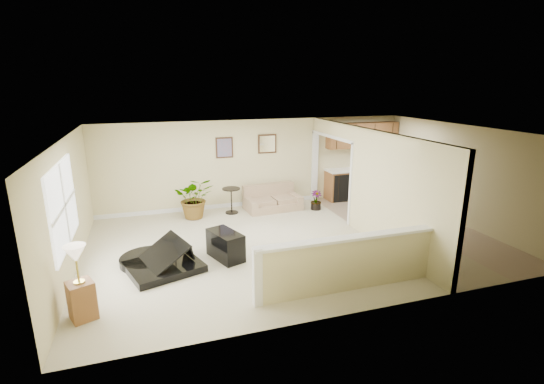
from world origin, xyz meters
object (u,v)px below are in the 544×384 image
object	(u,v)px
piano_bench	(225,245)
small_plant	(316,202)
loveseat	(272,197)
accent_table	(231,197)
lamp_stand	(80,288)
piano	(160,243)
palm_plant	(195,198)

from	to	relation	value
piano_bench	small_plant	xyz separation A→B (m)	(3.09, 2.40, -0.05)
piano_bench	loveseat	world-z (taller)	loveseat
piano_bench	accent_table	size ratio (longest dim) A/B	1.20
accent_table	lamp_stand	world-z (taller)	lamp_stand
piano_bench	lamp_stand	bearing A→B (deg)	-149.98
loveseat	piano_bench	bearing A→B (deg)	-128.45
piano	lamp_stand	size ratio (longest dim) A/B	1.50
piano_bench	accent_table	xyz separation A→B (m)	(0.74, 2.82, 0.17)
accent_table	small_plant	world-z (taller)	accent_table
piano	loveseat	world-z (taller)	piano
palm_plant	lamp_stand	world-z (taller)	lamp_stand
piano_bench	loveseat	xyz separation A→B (m)	(1.93, 2.85, 0.05)
small_plant	lamp_stand	size ratio (longest dim) A/B	0.46
piano	accent_table	size ratio (longest dim) A/B	2.53
piano_bench	small_plant	size ratio (longest dim) A/B	1.56
accent_table	lamp_stand	bearing A→B (deg)	-127.22
loveseat	small_plant	distance (m)	1.25
palm_plant	accent_table	bearing A→B (deg)	4.50
small_plant	loveseat	bearing A→B (deg)	158.77
accent_table	lamp_stand	size ratio (longest dim) A/B	0.59
piano_bench	lamp_stand	distance (m)	2.90
accent_table	palm_plant	bearing A→B (deg)	-175.50
palm_plant	piano	bearing A→B (deg)	-109.94
accent_table	loveseat	bearing A→B (deg)	1.57
lamp_stand	piano	bearing A→B (deg)	48.86
loveseat	small_plant	bearing A→B (deg)	-25.63
loveseat	accent_table	bearing A→B (deg)	177.17
piano_bench	lamp_stand	size ratio (longest dim) A/B	0.71
palm_plant	lamp_stand	xyz separation A→B (m)	(-2.24, -4.19, -0.04)
accent_table	lamp_stand	xyz separation A→B (m)	(-3.24, -4.27, 0.05)
accent_table	palm_plant	size ratio (longest dim) A/B	0.64
palm_plant	small_plant	xyz separation A→B (m)	(3.36, -0.34, -0.31)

